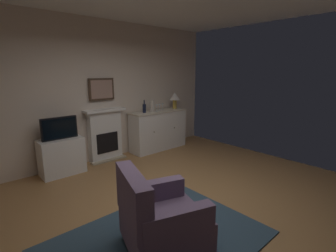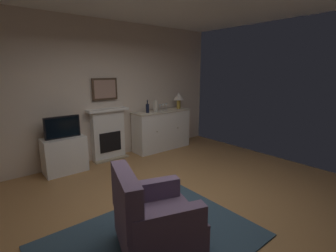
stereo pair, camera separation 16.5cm
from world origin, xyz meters
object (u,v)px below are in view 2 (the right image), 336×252
Objects in this scene: table_lamp at (179,97)px; tv_cabinet at (65,155)px; tv_set at (62,127)px; sideboard_cabinet at (162,130)px; vase_decorative at (156,106)px; wine_glass_center at (163,106)px; wine_glass_left at (160,106)px; framed_picture at (105,89)px; fireplace_unit at (108,134)px; wine_glass_right at (166,105)px; armchair at (152,218)px; wine_bottle at (147,108)px.

table_lamp reaches higher than tv_cabinet.
sideboard_cabinet is at bearing 0.21° from tv_set.
vase_decorative is at bearing -176.21° from table_lamp.
tv_set is at bearing -179.83° from table_lamp.
wine_glass_center is 0.26m from vase_decorative.
wine_glass_left is at bearing -0.70° from tv_set.
framed_picture reaches higher than vase_decorative.
wine_glass_left is 0.59× the size of vase_decorative.
sideboard_cabinet is at bearing 26.41° from wine_glass_left.
framed_picture is at bearing 173.16° from table_lamp.
fireplace_unit is 1.24m from vase_decorative.
wine_glass_center is 1.00× the size of wine_glass_right.
tv_set is at bearing 178.85° from vase_decorative.
sideboard_cabinet is 1.94× the size of tv_cabinet.
armchair reaches higher than tv_cabinet.
tv_cabinet is (-2.29, 0.02, -0.14)m from sideboard_cabinet.
fireplace_unit is 1.47× the size of tv_cabinet.
tv_cabinet is 1.21× the size of tv_set.
vase_decorative reaches higher than tv_cabinet.
sideboard_cabinet is 0.72m from wine_bottle.
sideboard_cabinet is 5.02× the size of wine_bottle.
armchair is at bearing -135.59° from table_lamp.
wine_glass_right is at bearing 4.13° from sideboard_cabinet.
tv_set is at bearing -179.79° from sideboard_cabinet.
tv_set is (-2.22, 0.03, -0.19)m from wine_glass_left.
tv_set is at bearing -169.23° from fireplace_unit.
vase_decorative is at bearing -174.15° from wine_glass_left.
wine_glass_left is at bearing -168.16° from wine_glass_right.
fireplace_unit is at bearing 174.54° from table_lamp.
wine_bottle is at bearing -13.38° from fireplace_unit.
sideboard_cabinet is 3.54m from armchair.
fireplace_unit is 0.76× the size of sideboard_cabinet.
vase_decorative reaches higher than fireplace_unit.
fireplace_unit is 1.56m from wine_glass_right.
framed_picture is 1.53m from tv_cabinet.
framed_picture reaches higher than wine_glass_center.
armchair is at bearing -124.01° from wine_bottle.
sideboard_cabinet is at bearing -9.62° from framed_picture.
fireplace_unit reaches higher than sideboard_cabinet.
armchair is at bearing -128.91° from wine_glass_left.
wine_bottle reaches higher than wine_glass_center.
table_lamp is 0.98m from wine_bottle.
wine_glass_right is at bearing 9.70° from wine_glass_center.
framed_picture is 1.90× the size of wine_bottle.
table_lamp is 2.42× the size of wine_glass_left.
framed_picture is 0.89× the size of tv_set.
framed_picture is 1.34m from wine_glass_left.
wine_glass_left reaches higher than sideboard_cabinet.
framed_picture is 3.33× the size of wine_glass_center.
wine_glass_right is at bearing -6.50° from fireplace_unit.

